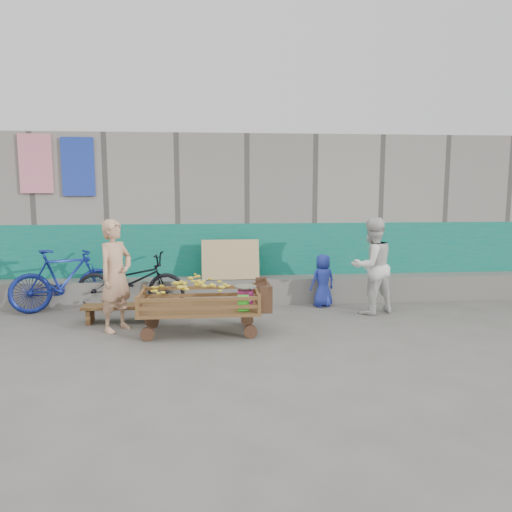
{
  "coord_description": "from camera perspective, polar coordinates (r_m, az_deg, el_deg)",
  "views": [
    {
      "loc": [
        -0.04,
        -6.38,
        2.06
      ],
      "look_at": [
        0.65,
        1.2,
        1.0
      ],
      "focal_mm": 35.0,
      "sensor_mm": 36.0,
      "label": 1
    }
  ],
  "objects": [
    {
      "name": "woman",
      "position": [
        8.32,
        13.08,
        -1.11
      ],
      "size": [
        0.92,
        0.82,
        1.57
      ],
      "primitive_type": "imported",
      "rotation": [
        0.0,
        0.0,
        3.5
      ],
      "color": "silver",
      "rests_on": "ground"
    },
    {
      "name": "bicycle_blue",
      "position": [
        8.91,
        -21.05,
        -2.55
      ],
      "size": [
        1.79,
        1.09,
        1.04
      ],
      "primitive_type": "imported",
      "rotation": [
        0.0,
        0.0,
        1.95
      ],
      "color": "navy",
      "rests_on": "ground"
    },
    {
      "name": "building_wall",
      "position": [
        10.45,
        -5.02,
        4.64
      ],
      "size": [
        12.0,
        3.5,
        3.0
      ],
      "color": "gray",
      "rests_on": "ground"
    },
    {
      "name": "child",
      "position": [
        8.68,
        7.65,
        -2.79
      ],
      "size": [
        0.51,
        0.41,
        0.91
      ],
      "primitive_type": "imported",
      "rotation": [
        0.0,
        0.0,
        3.44
      ],
      "color": "#2334AA",
      "rests_on": "ground"
    },
    {
      "name": "vendor_man",
      "position": [
        7.39,
        -15.74,
        -2.18
      ],
      "size": [
        0.64,
        0.7,
        1.61
      ],
      "primitive_type": "imported",
      "rotation": [
        0.0,
        0.0,
        0.98
      ],
      "color": "tan",
      "rests_on": "ground"
    },
    {
      "name": "bench",
      "position": [
        7.94,
        -15.38,
        -5.92
      ],
      "size": [
        1.09,
        0.33,
        0.27
      ],
      "color": "#57311B",
      "rests_on": "ground"
    },
    {
      "name": "bicycle_dark",
      "position": [
        8.69,
        -14.13,
        -2.79
      ],
      "size": [
        1.89,
        0.84,
        0.96
      ],
      "primitive_type": "imported",
      "rotation": [
        0.0,
        0.0,
        1.46
      ],
      "color": "black",
      "rests_on": "ground"
    },
    {
      "name": "banana_cart",
      "position": [
        7.08,
        -6.75,
        -4.63
      ],
      "size": [
        1.83,
        0.84,
        0.78
      ],
      "color": "#57311B",
      "rests_on": "ground"
    },
    {
      "name": "ground",
      "position": [
        6.71,
        -4.71,
        -9.99
      ],
      "size": [
        80.0,
        80.0,
        0.0
      ],
      "primitive_type": "plane",
      "color": "#56554F",
      "rests_on": "ground"
    }
  ]
}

